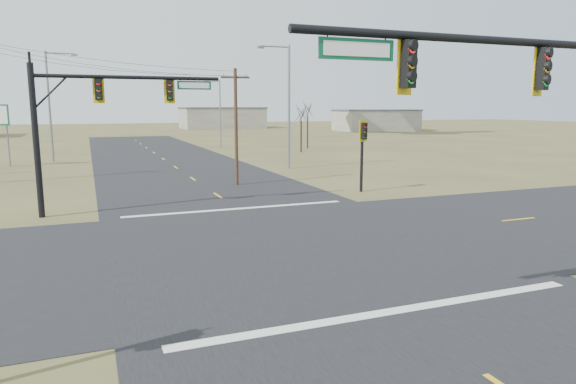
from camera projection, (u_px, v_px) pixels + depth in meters
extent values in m
plane|color=brown|center=(289.00, 244.00, 20.59)|extent=(320.00, 320.00, 0.00)
cube|color=black|center=(289.00, 243.00, 20.59)|extent=(160.00, 14.00, 0.02)
cube|color=black|center=(289.00, 243.00, 20.59)|extent=(14.00, 160.00, 0.02)
cube|color=silver|center=(391.00, 311.00, 13.69)|extent=(12.00, 0.40, 0.01)
cube|color=silver|center=(238.00, 209.00, 27.47)|extent=(12.00, 0.40, 0.01)
cylinder|color=black|center=(500.00, 41.00, 12.31)|extent=(10.85, 0.20, 0.20)
cube|color=#0A4C2E|center=(357.00, 49.00, 10.98)|extent=(1.80, 0.05, 0.45)
cylinder|color=black|center=(36.00, 142.00, 24.90)|extent=(0.30, 0.30, 7.50)
cylinder|color=black|center=(130.00, 77.00, 26.01)|extent=(9.11, 0.19, 0.19)
cube|color=#0A4C2E|center=(194.00, 85.00, 27.24)|extent=(1.80, 0.05, 0.45)
cylinder|color=black|center=(362.00, 157.00, 32.84)|extent=(0.19, 0.19, 4.44)
cylinder|color=#482C1F|center=(236.00, 128.00, 35.25)|extent=(0.23, 0.23, 7.99)
cube|color=#482C1F|center=(235.00, 77.00, 34.69)|extent=(1.96, 0.29, 0.12)
cylinder|color=slate|center=(8.00, 136.00, 46.69)|extent=(0.15, 0.15, 5.64)
cylinder|color=slate|center=(289.00, 108.00, 44.77)|extent=(0.21, 0.21, 10.66)
cylinder|color=slate|center=(275.00, 47.00, 43.46)|extent=(2.56, 0.13, 0.13)
cube|color=slate|center=(261.00, 47.00, 43.02)|extent=(0.64, 0.41, 0.19)
cylinder|color=slate|center=(220.00, 114.00, 67.71)|extent=(0.18, 0.18, 8.87)
cylinder|color=slate|center=(212.00, 81.00, 66.64)|extent=(2.13, 0.11, 0.11)
cube|color=slate|center=(204.00, 82.00, 66.27)|extent=(0.52, 0.31, 0.16)
cylinder|color=slate|center=(49.00, 107.00, 50.33)|extent=(0.22, 0.22, 10.77)
cylinder|color=slate|center=(60.00, 53.00, 49.94)|extent=(2.58, 0.13, 0.13)
cube|color=slate|center=(74.00, 55.00, 50.42)|extent=(0.61, 0.31, 0.19)
cylinder|color=black|center=(301.00, 137.00, 61.75)|extent=(0.19, 0.19, 3.73)
cylinder|color=black|center=(308.00, 132.00, 67.14)|extent=(0.19, 0.19, 4.24)
cube|color=#ACA898|center=(222.00, 118.00, 130.22)|extent=(20.00, 12.00, 5.00)
cube|color=#ACA898|center=(376.00, 121.00, 118.06)|extent=(18.00, 10.00, 4.50)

